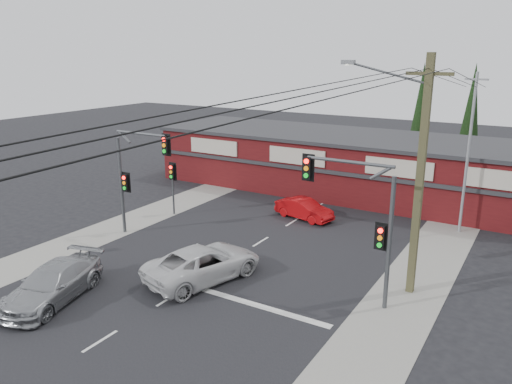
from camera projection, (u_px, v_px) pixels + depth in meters
The scene contains 18 objects.
ground at pixel (210, 273), 23.35m from camera, with size 120.00×120.00×0.00m, color black.
road_strip at pixel (264, 240), 27.48m from camera, with size 14.00×70.00×0.01m, color black.
verge_left at pixel (148, 215), 31.69m from camera, with size 3.00×70.00×0.02m, color gray.
verge_right at pixel (421, 274), 23.26m from camera, with size 3.00×70.00×0.02m, color gray.
stop_line at pixel (258, 305), 20.38m from camera, with size 6.50×0.35×0.01m, color silver.
white_suv at pixel (203, 263), 22.60m from camera, with size 2.58×5.59×1.55m, color silver.
silver_suv at pixel (53, 284), 20.65m from camera, with size 2.08×5.12×1.48m, color #9DA0A2.
red_sedan at pixel (304, 209), 30.88m from camera, with size 1.32×3.79×1.25m, color #B50B0E.
lane_dashes at pixel (242, 253), 25.65m from camera, with size 0.12×43.18×0.01m.
shop_building at pixel (333, 161), 37.28m from camera, with size 27.30×8.40×4.22m.
conifer_near at pixel (421, 110), 39.93m from camera, with size 1.80×1.80×9.25m.
conifer_far at pixel (471, 111), 39.84m from camera, with size 1.80×1.80×9.25m.
traffic_mast_left at pixel (134, 168), 27.13m from camera, with size 3.77×0.27×5.97m.
traffic_mast_right at pixel (363, 211), 19.71m from camera, with size 3.96×0.27×5.97m.
pedestal_signal at pixel (173, 178), 31.23m from camera, with size 0.55×0.27×3.38m.
utility_pole at pixel (417, 170), 20.21m from camera, with size 4.38×0.59×10.00m.
steel_pole at pixel (468, 152), 27.51m from camera, with size 1.20×0.16×9.00m.
power_lines at pixel (386, 86), 14.66m from camera, with size 2.01×29.00×1.22m.
Camera 1 is at (12.91, -17.26, 10.00)m, focal length 35.00 mm.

